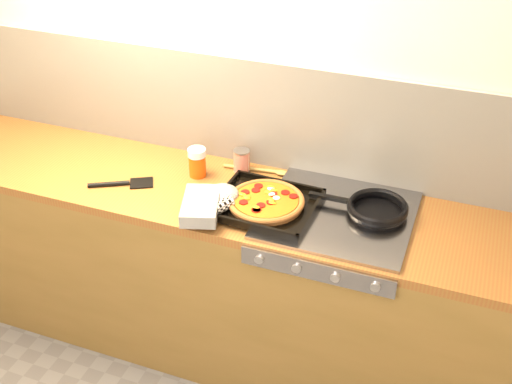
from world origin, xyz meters
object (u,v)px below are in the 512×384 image
at_px(pizza_on_tray, 249,202).
at_px(juice_glass, 197,162).
at_px(tomato_can, 242,161).
at_px(frying_pan, 376,209).

relative_size(pizza_on_tray, juice_glass, 4.04).
xyz_separation_m(tomato_can, juice_glass, (-0.17, -0.11, 0.02)).
bearing_deg(juice_glass, frying_pan, -2.60).
height_order(pizza_on_tray, frying_pan, pizza_on_tray).
relative_size(frying_pan, juice_glass, 3.07).
distance_m(frying_pan, juice_glass, 0.81).
distance_m(pizza_on_tray, tomato_can, 0.32).
bearing_deg(juice_glass, pizza_on_tray, -30.18).
bearing_deg(pizza_on_tray, tomato_can, 116.75).
height_order(frying_pan, tomato_can, tomato_can).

